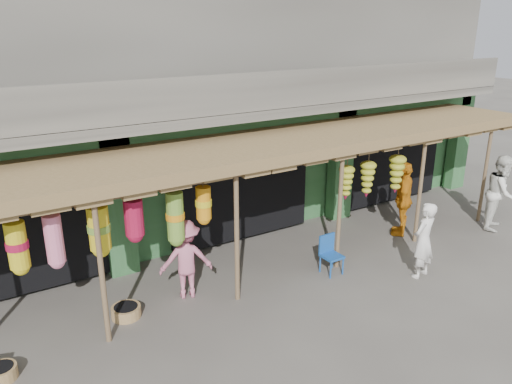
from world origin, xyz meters
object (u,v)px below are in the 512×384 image
person_right (501,193)px  person_vendor (403,199)px  person_shopper (186,259)px  person_front (424,240)px  blue_chair (330,252)px

person_right → person_vendor: 2.62m
person_vendor → person_shopper: 5.82m
person_vendor → person_right: bearing=116.4°
person_vendor → person_front: bearing=13.1°
person_right → person_vendor: size_ratio=1.03×
person_front → person_right: (3.74, 0.70, 0.15)m
person_right → blue_chair: bearing=150.3°
blue_chair → person_shopper: 3.08m
blue_chair → person_front: bearing=-38.0°
person_right → person_vendor: (-2.39, 1.06, -0.03)m
person_front → person_vendor: 2.22m
person_shopper → person_front: bearing=174.5°
person_shopper → person_vendor: bearing=-163.8°
blue_chair → person_right: person_right is taller
person_front → person_vendor: size_ratio=0.87×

